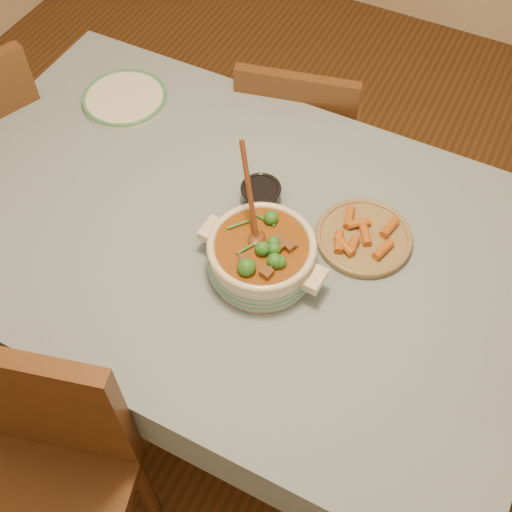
# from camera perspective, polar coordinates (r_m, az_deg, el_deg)

# --- Properties ---
(floor) EXTENTS (4.50, 4.50, 0.00)m
(floor) POSITION_cam_1_polar(r_m,az_deg,el_deg) (2.35, -1.73, -8.97)
(floor) COLOR #402812
(floor) RESTS_ON ground
(dining_table) EXTENTS (1.68, 1.08, 0.76)m
(dining_table) POSITION_cam_1_polar(r_m,az_deg,el_deg) (1.78, -2.26, 0.59)
(dining_table) COLOR brown
(dining_table) RESTS_ON floor
(stew_casserole) EXTENTS (0.34, 0.28, 0.32)m
(stew_casserole) POSITION_cam_1_polar(r_m,az_deg,el_deg) (1.57, 0.50, 0.22)
(stew_casserole) COLOR beige
(stew_casserole) RESTS_ON dining_table
(white_plate) EXTENTS (0.27, 0.27, 0.02)m
(white_plate) POSITION_cam_1_polar(r_m,az_deg,el_deg) (2.08, -11.59, 13.58)
(white_plate) COLOR silver
(white_plate) RESTS_ON dining_table
(condiment_bowl) EXTENTS (0.13, 0.13, 0.06)m
(condiment_bowl) POSITION_cam_1_polar(r_m,az_deg,el_deg) (1.74, 0.43, 5.58)
(condiment_bowl) COLOR black
(condiment_bowl) RESTS_ON dining_table
(fried_plate) EXTENTS (0.33, 0.33, 0.04)m
(fried_plate) POSITION_cam_1_polar(r_m,az_deg,el_deg) (1.69, 9.57, 1.72)
(fried_plate) COLOR #977E53
(fried_plate) RESTS_ON dining_table
(chair_far) EXTENTS (0.47, 0.47, 0.84)m
(chair_far) POSITION_cam_1_polar(r_m,az_deg,el_deg) (2.33, 3.74, 10.23)
(chair_far) COLOR #513119
(chair_far) RESTS_ON floor
(chair_near) EXTENTS (0.55, 0.55, 0.97)m
(chair_near) POSITION_cam_1_polar(r_m,az_deg,el_deg) (1.70, -19.10, -18.16)
(chair_near) COLOR #513119
(chair_near) RESTS_ON floor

